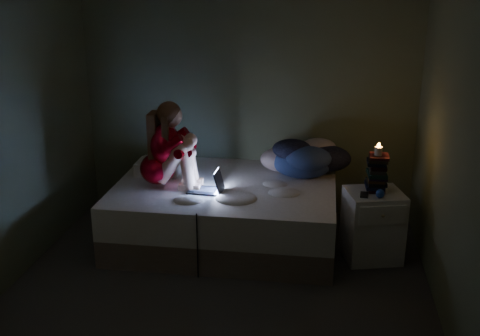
% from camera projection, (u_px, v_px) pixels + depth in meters
% --- Properties ---
extents(floor, '(3.60, 3.80, 0.02)m').
position_uv_depth(floor, '(217.00, 296.00, 4.90)').
color(floor, '#363433').
rests_on(floor, ground).
extents(wall_back, '(3.60, 0.02, 2.60)m').
position_uv_depth(wall_back, '(248.00, 97.00, 6.26)').
color(wall_back, '#5D684C').
rests_on(wall_back, ground).
extents(wall_front, '(3.60, 0.02, 2.60)m').
position_uv_depth(wall_front, '(138.00, 267.00, 2.69)').
color(wall_front, '#5D684C').
rests_on(wall_front, ground).
extents(wall_right, '(0.02, 3.80, 2.60)m').
position_uv_depth(wall_right, '(459.00, 159.00, 4.22)').
color(wall_right, '#5D684C').
rests_on(wall_right, ground).
extents(bed, '(2.16, 1.62, 0.59)m').
position_uv_depth(bed, '(226.00, 211.00, 5.84)').
color(bed, beige).
rests_on(bed, ground).
extents(pillow, '(0.44, 0.32, 0.13)m').
position_uv_depth(pillow, '(159.00, 167.00, 6.03)').
color(pillow, white).
rests_on(pillow, bed).
extents(woman, '(0.53, 0.35, 0.85)m').
position_uv_depth(woman, '(157.00, 144.00, 5.56)').
color(woman, maroon).
rests_on(woman, bed).
extents(laptop, '(0.34, 0.24, 0.23)m').
position_uv_depth(laptop, '(205.00, 180.00, 5.50)').
color(laptop, black).
rests_on(laptop, bed).
extents(clothes_pile, '(0.69, 0.56, 0.40)m').
position_uv_depth(clothes_pile, '(303.00, 156.00, 5.95)').
color(clothes_pile, navy).
rests_on(clothes_pile, bed).
extents(nightstand, '(0.60, 0.56, 0.67)m').
position_uv_depth(nightstand, '(372.00, 225.00, 5.43)').
color(nightstand, silver).
rests_on(nightstand, ground).
extents(book_stack, '(0.19, 0.25, 0.32)m').
position_uv_depth(book_stack, '(377.00, 174.00, 5.32)').
color(book_stack, black).
rests_on(book_stack, nightstand).
extents(candle, '(0.07, 0.07, 0.08)m').
position_uv_depth(candle, '(378.00, 153.00, 5.26)').
color(candle, beige).
rests_on(candle, book_stack).
extents(phone, '(0.11, 0.16, 0.01)m').
position_uv_depth(phone, '(362.00, 193.00, 5.28)').
color(phone, black).
rests_on(phone, nightstand).
extents(blue_orb, '(0.08, 0.08, 0.08)m').
position_uv_depth(blue_orb, '(376.00, 194.00, 5.18)').
color(blue_orb, '#1A3C97').
rests_on(blue_orb, nightstand).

